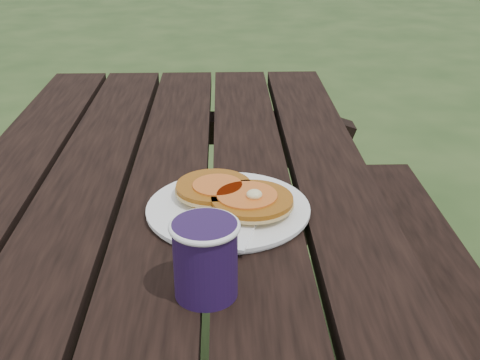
{
  "coord_description": "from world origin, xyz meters",
  "views": [
    {
      "loc": [
        0.1,
        -0.8,
        1.22
      ],
      "look_at": [
        0.13,
        0.07,
        0.8
      ],
      "focal_mm": 45.0,
      "sensor_mm": 36.0,
      "label": 1
    }
  ],
  "objects": [
    {
      "name": "pancake_stack",
      "position": [
        0.12,
        0.06,
        0.77
      ],
      "size": [
        0.19,
        0.18,
        0.04
      ],
      "rotation": [
        0.0,
        0.0,
        -0.4
      ],
      "color": "#9F5811",
      "rests_on": "plate"
    },
    {
      "name": "fork",
      "position": [
        0.08,
        -0.02,
        0.77
      ],
      "size": [
        0.04,
        0.16,
        0.01
      ],
      "primitive_type": null,
      "rotation": [
        0.0,
        0.0,
        -0.08
      ],
      "color": "white",
      "rests_on": "plate"
    },
    {
      "name": "coffee_cup",
      "position": [
        0.08,
        -0.16,
        0.81
      ],
      "size": [
        0.09,
        0.09,
        0.1
      ],
      "rotation": [
        0.0,
        0.0,
        0.15
      ],
      "color": "#22113C",
      "rests_on": "picnic_table"
    },
    {
      "name": "knife",
      "position": [
        0.14,
        0.0,
        0.76
      ],
      "size": [
        0.07,
        0.18,
        0.0
      ],
      "primitive_type": "cube",
      "rotation": [
        0.0,
        0.0,
        -0.27
      ],
      "color": "white",
      "rests_on": "plate"
    },
    {
      "name": "plate",
      "position": [
        0.11,
        0.05,
        0.76
      ],
      "size": [
        0.28,
        0.28,
        0.01
      ],
      "primitive_type": "cylinder",
      "rotation": [
        0.0,
        0.0,
        -0.11
      ],
      "color": "white",
      "rests_on": "picnic_table"
    }
  ]
}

